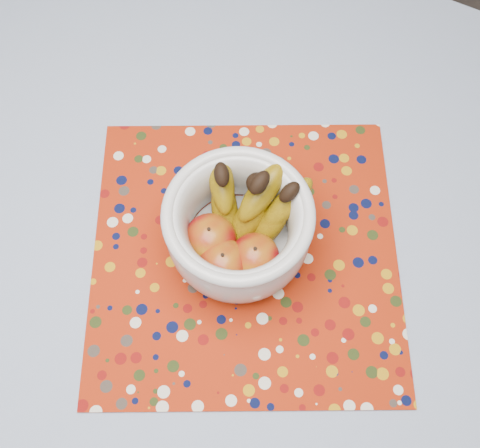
{
  "coord_description": "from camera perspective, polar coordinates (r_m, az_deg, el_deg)",
  "views": [
    {
      "loc": [
        0.22,
        -0.24,
        1.55
      ],
      "look_at": [
        0.07,
        0.04,
        0.84
      ],
      "focal_mm": 42.0,
      "sensor_mm": 36.0,
      "label": 1
    }
  ],
  "objects": [
    {
      "name": "table",
      "position": [
        0.93,
        -5.15,
        -4.02
      ],
      "size": [
        1.2,
        1.2,
        0.75
      ],
      "color": "brown",
      "rests_on": "ground"
    },
    {
      "name": "fruit_bowl",
      "position": [
        0.78,
        0.16,
        0.14
      ],
      "size": [
        0.22,
        0.22,
        0.16
      ],
      "color": "silver",
      "rests_on": "placemat"
    },
    {
      "name": "placemat",
      "position": [
        0.84,
        0.52,
        -2.94
      ],
      "size": [
        0.61,
        0.61,
        0.0
      ],
      "primitive_type": "cube",
      "rotation": [
        0.0,
        0.0,
        0.5
      ],
      "color": "#931F08",
      "rests_on": "tablecloth"
    },
    {
      "name": "tablecloth",
      "position": [
        0.86,
        -5.6,
        -2.14
      ],
      "size": [
        1.32,
        1.32,
        0.01
      ],
      "primitive_type": "cube",
      "color": "slate",
      "rests_on": "table"
    }
  ]
}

